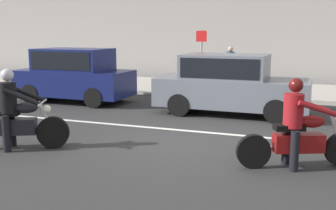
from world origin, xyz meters
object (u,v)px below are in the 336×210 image
object	(u,v)px
parked_hatchback_navy	(74,74)
street_sign_post	(201,52)
motorcycle_with_rider_black_leather	(15,117)
pedestrian_bystander	(230,64)
parked_sedan_slate_gray	(229,84)
motorcycle_with_rider_crimson	(298,132)

from	to	relation	value
parked_hatchback_navy	street_sign_post	world-z (taller)	street_sign_post
motorcycle_with_rider_black_leather	pedestrian_bystander	xyz separation A→B (m)	(2.33, 9.67, 0.43)
pedestrian_bystander	motorcycle_with_rider_black_leather	bearing A→B (deg)	-103.55
motorcycle_with_rider_black_leather	parked_sedan_slate_gray	world-z (taller)	parked_sedan_slate_gray
motorcycle_with_rider_black_leather	motorcycle_with_rider_crimson	world-z (taller)	motorcycle_with_rider_black_leather
motorcycle_with_rider_crimson	parked_sedan_slate_gray	size ratio (longest dim) A/B	0.48
motorcycle_with_rider_crimson	parked_hatchback_navy	world-z (taller)	parked_hatchback_navy
motorcycle_with_rider_crimson	pedestrian_bystander	xyz separation A→B (m)	(-3.10, 8.86, 0.45)
motorcycle_with_rider_black_leather	pedestrian_bystander	size ratio (longest dim) A/B	1.20
street_sign_post	motorcycle_with_rider_black_leather	bearing A→B (deg)	-96.54
motorcycle_with_rider_black_leather	parked_hatchback_navy	xyz separation A→B (m)	(-2.06, 5.31, 0.27)
street_sign_post	pedestrian_bystander	world-z (taller)	street_sign_post
parked_sedan_slate_gray	motorcycle_with_rider_crimson	bearing A→B (deg)	-63.41
motorcycle_with_rider_crimson	parked_sedan_slate_gray	distance (m)	4.78
parked_sedan_slate_gray	parked_hatchback_navy	distance (m)	5.36
motorcycle_with_rider_black_leather	parked_sedan_slate_gray	bearing A→B (deg)	57.02
street_sign_post	pedestrian_bystander	xyz separation A→B (m)	(1.21, -0.07, -0.44)
motorcycle_with_rider_crimson	street_sign_post	size ratio (longest dim) A/B	0.90
motorcycle_with_rider_black_leather	parked_hatchback_navy	world-z (taller)	parked_hatchback_navy
motorcycle_with_rider_crimson	pedestrian_bystander	distance (m)	9.40
parked_sedan_slate_gray	parked_hatchback_navy	world-z (taller)	parked_hatchback_navy
parked_sedan_slate_gray	motorcycle_with_rider_black_leather	bearing A→B (deg)	-122.98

